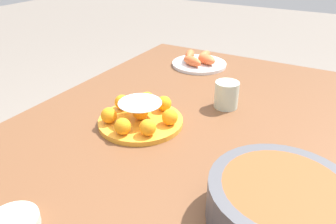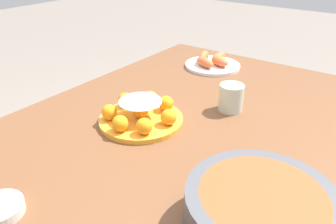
{
  "view_description": "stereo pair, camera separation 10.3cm",
  "coord_description": "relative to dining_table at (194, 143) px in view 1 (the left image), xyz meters",
  "views": [
    {
      "loc": [
        0.83,
        0.37,
        1.23
      ],
      "look_at": [
        0.05,
        -0.07,
        0.75
      ],
      "focal_mm": 35.0,
      "sensor_mm": 36.0,
      "label": 1
    },
    {
      "loc": [
        0.78,
        0.46,
        1.23
      ],
      "look_at": [
        0.05,
        -0.07,
        0.75
      ],
      "focal_mm": 35.0,
      "sensor_mm": 36.0,
      "label": 2
    }
  ],
  "objects": [
    {
      "name": "sauce_bowl",
      "position": [
        0.57,
        -0.14,
        0.09
      ],
      "size": [
        0.1,
        0.1,
        0.02
      ],
      "color": "beige",
      "rests_on": "dining_table"
    },
    {
      "name": "cake_plate",
      "position": [
        0.09,
        -0.15,
        0.11
      ],
      "size": [
        0.27,
        0.27,
        0.08
      ],
      "color": "gold",
      "rests_on": "dining_table"
    },
    {
      "name": "dining_table",
      "position": [
        0.0,
        0.0,
        0.0
      ],
      "size": [
        1.43,
        1.08,
        0.71
      ],
      "color": "brown",
      "rests_on": "ground_plane"
    },
    {
      "name": "serving_bowl",
      "position": [
        0.29,
        0.33,
        0.13
      ],
      "size": [
        0.3,
        0.3,
        0.1
      ],
      "color": "#4C4C51",
      "rests_on": "dining_table"
    },
    {
      "name": "cup_far",
      "position": [
        -0.15,
        0.04,
        0.12
      ],
      "size": [
        0.08,
        0.08,
        0.09
      ],
      "color": "beige",
      "rests_on": "dining_table"
    },
    {
      "name": "seafood_platter",
      "position": [
        -0.49,
        -0.21,
        0.1
      ],
      "size": [
        0.25,
        0.25,
        0.06
      ],
      "color": "silver",
      "rests_on": "dining_table"
    }
  ]
}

